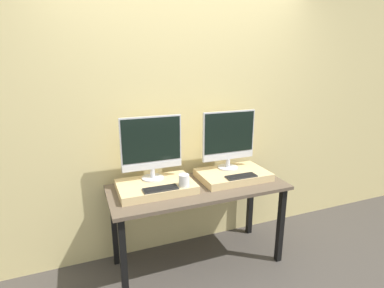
# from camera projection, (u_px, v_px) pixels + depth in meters

# --- Properties ---
(ground_plane) EXTENTS (12.00, 12.00, 0.00)m
(ground_plane) POSITION_uv_depth(u_px,v_px,m) (212.00, 284.00, 2.52)
(ground_plane) COLOR #423D38
(wall_back) EXTENTS (8.00, 0.04, 2.60)m
(wall_back) POSITION_uv_depth(u_px,v_px,m) (183.00, 118.00, 2.81)
(wall_back) COLOR #DBC684
(wall_back) RESTS_ON ground_plane
(workbench) EXTENTS (1.54, 0.63, 0.76)m
(workbench) POSITION_uv_depth(u_px,v_px,m) (198.00, 195.00, 2.63)
(workbench) COLOR brown
(workbench) RESTS_ON ground_plane
(wooden_riser_left) EXTENTS (0.63, 0.42, 0.07)m
(wooden_riser_left) POSITION_uv_depth(u_px,v_px,m) (156.00, 186.00, 2.51)
(wooden_riser_left) COLOR #D6B77F
(wooden_riser_left) RESTS_ON workbench
(monitor_left) EXTENTS (0.52, 0.19, 0.55)m
(monitor_left) POSITION_uv_depth(u_px,v_px,m) (152.00, 146.00, 2.51)
(monitor_left) COLOR silver
(monitor_left) RESTS_ON wooden_riser_left
(keyboard_left) EXTENTS (0.28, 0.10, 0.01)m
(keyboard_left) POSITION_uv_depth(u_px,v_px,m) (161.00, 189.00, 2.36)
(keyboard_left) COLOR #2D2D2D
(keyboard_left) RESTS_ON wooden_riser_left
(mug) EXTENTS (0.09, 0.09, 0.10)m
(mug) POSITION_uv_depth(u_px,v_px,m) (184.00, 180.00, 2.42)
(mug) COLOR white
(mug) RESTS_ON wooden_riser_left
(wooden_riser_right) EXTENTS (0.63, 0.42, 0.07)m
(wooden_riser_right) POSITION_uv_depth(u_px,v_px,m) (233.00, 175.00, 2.77)
(wooden_riser_right) COLOR #D6B77F
(wooden_riser_right) RESTS_ON workbench
(monitor_right) EXTENTS (0.52, 0.19, 0.55)m
(monitor_right) POSITION_uv_depth(u_px,v_px,m) (229.00, 138.00, 2.77)
(monitor_right) COLOR silver
(monitor_right) RESTS_ON wooden_riser_right
(keyboard_right) EXTENTS (0.28, 0.10, 0.01)m
(keyboard_right) POSITION_uv_depth(u_px,v_px,m) (241.00, 176.00, 2.62)
(keyboard_right) COLOR #2D2D2D
(keyboard_right) RESTS_ON wooden_riser_right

